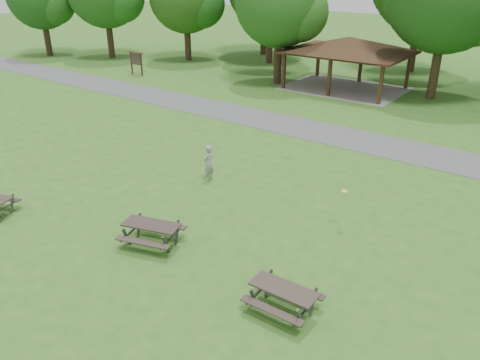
% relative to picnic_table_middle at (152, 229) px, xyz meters
% --- Properties ---
extents(ground, '(160.00, 160.00, 0.00)m').
position_rel_picnic_table_middle_xyz_m(ground, '(-0.03, -0.41, -0.60)').
color(ground, '#2F611B').
rests_on(ground, ground).
extents(asphalt_path, '(120.00, 3.20, 0.02)m').
position_rel_picnic_table_middle_xyz_m(asphalt_path, '(-0.03, 13.59, -0.59)').
color(asphalt_path, '#4B4B4E').
rests_on(asphalt_path, ground).
extents(pavilion, '(8.60, 7.01, 3.76)m').
position_rel_picnic_table_middle_xyz_m(pavilion, '(-4.03, 23.59, 2.46)').
color(pavilion, '#311C12').
rests_on(pavilion, ground).
extents(notice_board, '(1.60, 0.30, 1.88)m').
position_rel_picnic_table_middle_xyz_m(notice_board, '(-20.03, 17.59, 0.71)').
color(notice_board, '#3C1F16').
rests_on(notice_board, ground).
extents(tree_row_d, '(6.93, 6.60, 9.27)m').
position_rel_picnic_table_middle_xyz_m(tree_row_d, '(-8.94, 22.12, 5.17)').
color(tree_row_d, black).
rests_on(tree_row_d, ground).
extents(picnic_table_middle, '(2.24, 2.00, 0.82)m').
position_rel_picnic_table_middle_xyz_m(picnic_table_middle, '(0.00, 0.00, 0.00)').
color(picnic_table_middle, '#2B231F').
rests_on(picnic_table_middle, ground).
extents(picnic_table_far, '(1.85, 1.52, 0.79)m').
position_rel_picnic_table_middle_xyz_m(picnic_table_far, '(5.23, -0.24, -0.02)').
color(picnic_table_far, '#2F2822').
rests_on(picnic_table_far, ground).
extents(frisbee_in_flight, '(0.26, 0.26, 0.02)m').
position_rel_picnic_table_middle_xyz_m(frisbee_in_flight, '(4.58, 4.75, 0.84)').
color(frisbee_in_flight, yellow).
rests_on(frisbee_in_flight, ground).
extents(frisbee_thrower, '(0.47, 0.64, 1.60)m').
position_rel_picnic_table_middle_xyz_m(frisbee_thrower, '(-1.78, 5.05, 0.20)').
color(frisbee_thrower, gray).
rests_on(frisbee_thrower, ground).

